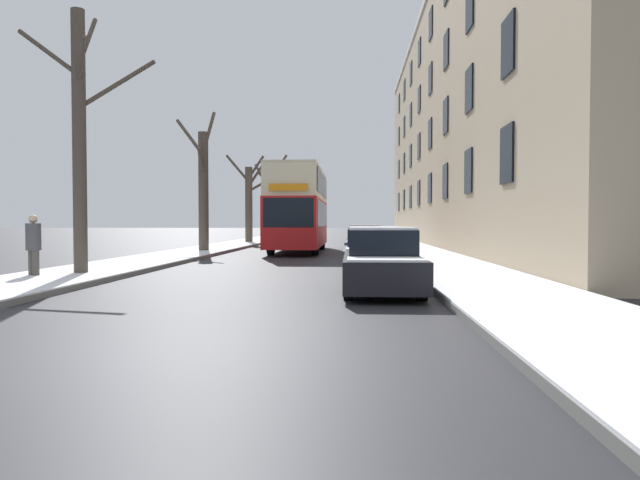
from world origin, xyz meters
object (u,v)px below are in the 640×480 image
at_px(bare_tree_left_3, 271,199).
at_px(pedestrian_left_sidewalk, 34,245).
at_px(parked_car_1, 373,251).
at_px(parked_car_2, 368,245).
at_px(parked_car_0, 382,263).
at_px(parked_car_3, 365,240).
at_px(bare_tree_left_0, 80,131).
at_px(bare_tree_left_2, 249,200).
at_px(bare_tree_left_1, 203,186).
at_px(double_decker_bus, 299,206).
at_px(parked_car_4, 363,238).

distance_m(bare_tree_left_3, pedestrian_left_sidewalk, 39.80).
relative_size(parked_car_1, parked_car_2, 1.00).
relative_size(parked_car_0, parked_car_3, 0.99).
bearing_deg(bare_tree_left_0, bare_tree_left_3, 90.18).
bearing_deg(parked_car_0, bare_tree_left_2, 105.93).
relative_size(bare_tree_left_1, double_decker_bus, 0.72).
xyz_separation_m(bare_tree_left_1, bare_tree_left_3, (-0.18, 25.77, 0.42)).
relative_size(bare_tree_left_3, double_decker_bus, 0.75).
xyz_separation_m(double_decker_bus, parked_car_2, (3.47, -7.13, -1.80)).
bearing_deg(parked_car_2, bare_tree_left_2, 114.10).
relative_size(parked_car_4, pedestrian_left_sidewalk, 2.49).
bearing_deg(bare_tree_left_0, parked_car_1, 14.97).
bearing_deg(bare_tree_left_2, bare_tree_left_0, -90.29).
height_order(bare_tree_left_0, bare_tree_left_2, bare_tree_left_0).
relative_size(parked_car_0, parked_car_4, 0.93).
height_order(parked_car_3, parked_car_4, parked_car_3).
bearing_deg(bare_tree_left_1, parked_car_0, -62.66).
height_order(parked_car_2, parked_car_3, parked_car_3).
bearing_deg(double_decker_bus, bare_tree_left_2, 112.90).
bearing_deg(parked_car_4, bare_tree_left_3, 112.44).
relative_size(parked_car_1, parked_car_4, 0.90).
relative_size(bare_tree_left_0, parked_car_1, 1.96).
height_order(bare_tree_left_2, bare_tree_left_3, bare_tree_left_3).
relative_size(parked_car_3, pedestrian_left_sidewalk, 2.36).
bearing_deg(bare_tree_left_3, bare_tree_left_1, -89.60).
bearing_deg(double_decker_bus, bare_tree_left_0, -108.33).
distance_m(double_decker_bus, parked_car_4, 5.48).
distance_m(bare_tree_left_2, pedestrian_left_sidewalk, 26.69).
xyz_separation_m(bare_tree_left_2, double_decker_bus, (4.69, -11.09, -0.73)).
xyz_separation_m(bare_tree_left_2, parked_car_3, (8.15, -12.83, -2.51)).
height_order(parked_car_4, pedestrian_left_sidewalk, pedestrian_left_sidewalk).
bearing_deg(parked_car_0, bare_tree_left_1, 117.34).
distance_m(parked_car_0, pedestrian_left_sidewalk, 9.34).
distance_m(double_decker_bus, parked_car_3, 4.27).
bearing_deg(pedestrian_left_sidewalk, bare_tree_left_1, -64.48).
distance_m(bare_tree_left_1, bare_tree_left_3, 25.77).
height_order(bare_tree_left_2, parked_car_4, bare_tree_left_2).
bearing_deg(double_decker_bus, parked_car_4, 48.01).
relative_size(bare_tree_left_0, bare_tree_left_2, 1.18).
xyz_separation_m(bare_tree_left_3, parked_car_4, (8.40, -20.34, -3.19)).
bearing_deg(bare_tree_left_0, parked_car_4, 65.75).
bearing_deg(parked_car_4, parked_car_1, -90.00).
relative_size(bare_tree_left_0, pedestrian_left_sidewalk, 4.42).
bearing_deg(parked_car_3, pedestrian_left_sidewalk, -123.55).
xyz_separation_m(bare_tree_left_0, bare_tree_left_3, (-0.12, 38.72, -0.27)).
xyz_separation_m(parked_car_3, parked_car_4, (0.00, 5.59, -0.00)).
bearing_deg(bare_tree_left_0, parked_car_0, -19.57).
xyz_separation_m(bare_tree_left_0, parked_car_1, (8.28, 2.21, -3.47)).
relative_size(bare_tree_left_3, parked_car_3, 1.88).
relative_size(bare_tree_left_1, parked_car_2, 1.88).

